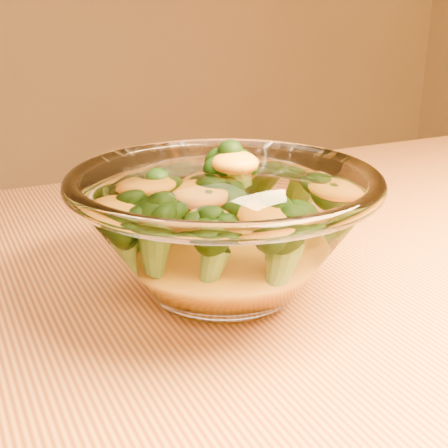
% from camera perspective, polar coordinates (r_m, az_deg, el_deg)
% --- Properties ---
extents(table, '(1.20, 0.80, 0.75)m').
position_cam_1_polar(table, '(0.54, 5.40, -16.18)').
color(table, '#C07C39').
rests_on(table, ground).
extents(glass_bowl, '(0.24, 0.24, 0.10)m').
position_cam_1_polar(glass_bowl, '(0.47, 0.00, -0.58)').
color(glass_bowl, white).
rests_on(glass_bowl, table).
extents(cheese_sauce, '(0.12, 0.12, 0.03)m').
position_cam_1_polar(cheese_sauce, '(0.48, 0.00, -3.03)').
color(cheese_sauce, orange).
rests_on(cheese_sauce, glass_bowl).
extents(broccoli_heap, '(0.17, 0.15, 0.08)m').
position_cam_1_polar(broccoli_heap, '(0.47, -0.42, 1.20)').
color(broccoli_heap, black).
rests_on(broccoli_heap, cheese_sauce).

